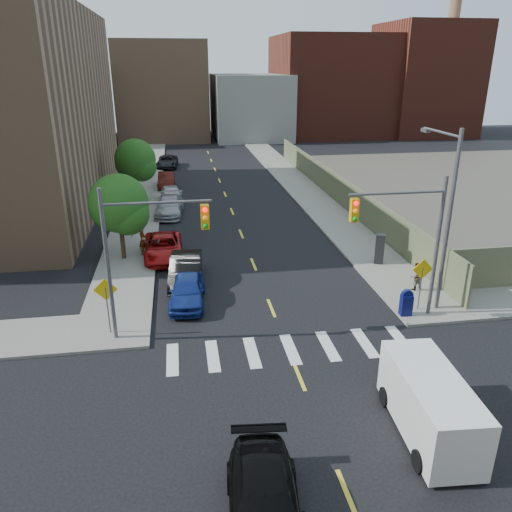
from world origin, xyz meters
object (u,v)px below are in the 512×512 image
object	(u,v)px
parked_car_silver	(169,206)
parked_car_grey	(167,162)
payphone	(380,249)
parked_car_red	(164,247)
pedestrian_east	(416,276)
parked_car_black	(186,269)
parked_car_white	(171,195)
mailbox	(406,303)
pedestrian_west	(143,240)
black_sedan	(265,507)
cargo_van	(428,401)
parked_car_maroon	(166,180)
parked_car_blue	(187,290)

from	to	relation	value
parked_car_silver	parked_car_grey	distance (m)	20.38
parked_car_grey	payphone	world-z (taller)	payphone
payphone	parked_car_red	bearing A→B (deg)	-171.58
pedestrian_east	parked_car_black	bearing A→B (deg)	-22.20
parked_car_white	parked_car_grey	bearing A→B (deg)	87.61
parked_car_white	pedestrian_east	xyz separation A→B (m)	(13.08, -20.70, 0.15)
parked_car_black	parked_car_white	bearing A→B (deg)	97.84
parked_car_silver	payphone	size ratio (longest dim) A/B	2.82
mailbox	pedestrian_west	world-z (taller)	pedestrian_west
parked_car_red	pedestrian_east	world-z (taller)	pedestrian_east
parked_car_red	black_sedan	size ratio (longest dim) A/B	1.05
parked_car_grey	cargo_van	xyz separation A→B (m)	(8.97, -47.85, 0.46)
pedestrian_west	parked_car_maroon	bearing A→B (deg)	9.51
black_sedan	payphone	bearing A→B (deg)	65.07
black_sedan	pedestrian_west	xyz separation A→B (m)	(-4.24, 21.20, 0.34)
black_sedan	cargo_van	distance (m)	6.73
parked_car_white	black_sedan	size ratio (longest dim) A/B	0.91
parked_car_blue	pedestrian_west	distance (m)	7.77
mailbox	payphone	size ratio (longest dim) A/B	0.73
parked_car_grey	mailbox	bearing A→B (deg)	-69.71
parked_car_white	black_sedan	xyz separation A→B (m)	(2.44, -34.04, -0.05)
parked_car_maroon	parked_car_black	bearing A→B (deg)	-85.25
cargo_van	parked_car_grey	bearing A→B (deg)	104.65
cargo_van	mailbox	bearing A→B (deg)	73.90
pedestrian_west	parked_car_white	bearing A→B (deg)	5.46
parked_car_red	parked_car_silver	world-z (taller)	parked_car_silver
mailbox	parked_car_maroon	bearing A→B (deg)	115.04
pedestrian_west	black_sedan	bearing A→B (deg)	-155.24
cargo_van	parked_car_blue	bearing A→B (deg)	129.04
parked_car_red	black_sedan	xyz separation A→B (m)	(2.93, -20.66, -0.00)
parked_car_white	payphone	bearing A→B (deg)	-57.07
black_sedan	mailbox	xyz separation A→B (m)	(8.87, 10.64, 0.08)
parked_car_white	cargo_van	world-z (taller)	cargo_van
parked_car_maroon	mailbox	distance (m)	31.87
parked_car_black	parked_car_red	xyz separation A→B (m)	(-1.30, 4.11, -0.07)
mailbox	pedestrian_west	size ratio (longest dim) A/B	0.74
parked_car_white	parked_car_silver	bearing A→B (deg)	-96.80
mailbox	parked_car_blue	bearing A→B (deg)	166.12
parked_car_white	black_sedan	bearing A→B (deg)	-89.96
black_sedan	payphone	xyz separation A→B (m)	(10.17, 17.30, 0.35)
parked_car_black	payphone	bearing A→B (deg)	8.80
parked_car_red	mailbox	xyz separation A→B (m)	(11.80, -10.02, 0.08)
payphone	pedestrian_west	xyz separation A→B (m)	(-14.41, 3.89, -0.02)
parked_car_red	parked_car_white	xyz separation A→B (m)	(0.49, 13.38, 0.05)
parked_car_blue	mailbox	size ratio (longest dim) A/B	3.22
pedestrian_east	parked_car_maroon	bearing A→B (deg)	-70.73
pedestrian_east	mailbox	bearing A→B (deg)	49.21
parked_car_grey	black_sedan	distance (m)	50.87
parked_car_black	pedestrian_east	xyz separation A→B (m)	(12.27, -3.22, 0.13)
parked_car_red	payphone	size ratio (longest dim) A/B	2.82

